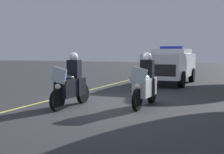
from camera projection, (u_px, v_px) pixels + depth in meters
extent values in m
plane|color=#333335|center=(111.00, 104.00, 9.82)|extent=(80.00, 80.00, 0.00)
cube|color=#E0D14C|center=(52.00, 99.00, 10.73)|extent=(48.00, 0.12, 0.01)
cylinder|color=black|center=(57.00, 100.00, 8.63)|extent=(0.64, 0.13, 0.64)
cylinder|color=black|center=(83.00, 94.00, 9.99)|extent=(0.64, 0.15, 0.64)
cube|color=black|center=(71.00, 87.00, 9.27)|extent=(1.21, 0.46, 0.56)
ellipsoid|color=black|center=(70.00, 78.00, 9.20)|extent=(0.57, 0.33, 0.24)
cube|color=silver|center=(59.00, 75.00, 8.66)|extent=(0.07, 0.56, 0.53)
sphere|color=#F9F4CC|center=(58.00, 87.00, 8.63)|extent=(0.17, 0.17, 0.17)
sphere|color=red|center=(57.00, 77.00, 8.85)|extent=(0.09, 0.09, 0.09)
sphere|color=#1933F2|center=(66.00, 77.00, 8.72)|extent=(0.09, 0.09, 0.09)
cube|color=black|center=(74.00, 69.00, 9.43)|extent=(0.29, 0.41, 0.60)
cube|color=black|center=(79.00, 87.00, 9.34)|extent=(0.18, 0.14, 0.56)
cube|color=black|center=(68.00, 87.00, 9.51)|extent=(0.18, 0.14, 0.56)
sphere|color=silver|center=(74.00, 57.00, 9.38)|extent=(0.28, 0.28, 0.28)
cylinder|color=black|center=(137.00, 100.00, 8.68)|extent=(0.64, 0.13, 0.64)
cylinder|color=black|center=(152.00, 93.00, 10.04)|extent=(0.64, 0.15, 0.64)
cube|color=white|center=(145.00, 87.00, 9.32)|extent=(1.21, 0.46, 0.56)
ellipsoid|color=white|center=(144.00, 78.00, 9.25)|extent=(0.57, 0.33, 0.24)
cube|color=silver|center=(138.00, 75.00, 8.71)|extent=(0.07, 0.56, 0.53)
sphere|color=#F9F4CC|center=(138.00, 86.00, 8.68)|extent=(0.17, 0.17, 0.17)
sphere|color=red|center=(135.00, 77.00, 8.90)|extent=(0.09, 0.09, 0.09)
sphere|color=#1933F2|center=(145.00, 77.00, 8.77)|extent=(0.09, 0.09, 0.09)
cube|color=black|center=(147.00, 69.00, 9.48)|extent=(0.29, 0.41, 0.60)
cube|color=black|center=(152.00, 87.00, 9.39)|extent=(0.18, 0.14, 0.56)
cube|color=black|center=(141.00, 86.00, 9.55)|extent=(0.18, 0.14, 0.56)
sphere|color=white|center=(147.00, 57.00, 9.43)|extent=(0.28, 0.28, 0.28)
cube|color=silver|center=(171.00, 65.00, 16.02)|extent=(4.94, 2.00, 1.24)
cube|color=silver|center=(172.00, 52.00, 16.24)|extent=(2.43, 1.80, 0.36)
cube|color=#2633D8|center=(171.00, 48.00, 16.03)|extent=(0.30, 1.21, 0.14)
cube|color=black|center=(159.00, 70.00, 13.86)|extent=(0.15, 1.62, 0.56)
cylinder|color=black|center=(182.00, 80.00, 14.30)|extent=(0.81, 0.30, 0.80)
cylinder|color=black|center=(146.00, 78.00, 15.04)|extent=(0.81, 0.30, 0.80)
cylinder|color=black|center=(192.00, 75.00, 17.12)|extent=(0.81, 0.30, 0.80)
cylinder|color=black|center=(162.00, 74.00, 17.85)|extent=(0.81, 0.30, 0.80)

